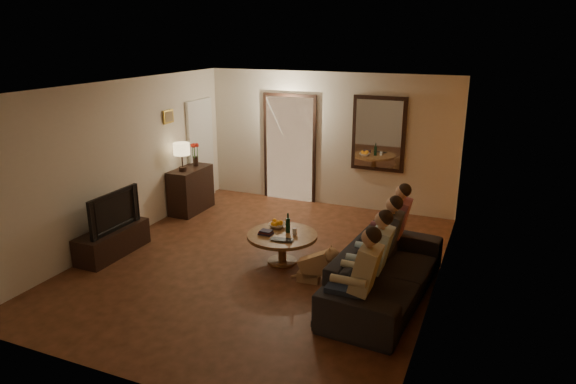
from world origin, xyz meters
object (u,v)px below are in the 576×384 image
at_px(person_a, 360,284).
at_px(bowl, 277,225).
at_px(tv, 109,210).
at_px(person_c, 384,245).
at_px(dresser, 191,190).
at_px(laptop, 281,241).
at_px(coffee_table, 282,248).
at_px(dog, 316,263).
at_px(person_b, 373,263).
at_px(table_lamp, 182,157).
at_px(person_d, 393,230).
at_px(sofa, 385,272).
at_px(tv_stand, 113,241).
at_px(wine_bottle, 288,223).

xyz_separation_m(person_a, bowl, (-1.73, 1.59, -0.12)).
relative_size(tv, person_c, 0.87).
distance_m(dresser, laptop, 3.15).
relative_size(tv, coffee_table, 1.00).
bearing_deg(laptop, dog, -19.27).
relative_size(person_a, person_b, 1.00).
height_order(table_lamp, person_d, table_lamp).
bearing_deg(person_a, coffee_table, 138.59).
height_order(person_d, laptop, person_d).
relative_size(sofa, bowl, 9.44).
relative_size(person_d, dog, 2.14).
bearing_deg(sofa, person_c, 23.08).
xyz_separation_m(dresser, coffee_table, (2.54, -1.44, -0.20)).
xyz_separation_m(sofa, dog, (-0.97, 0.05, -0.08)).
height_order(person_a, bowl, person_a).
bearing_deg(tv, person_d, -73.77).
xyz_separation_m(tv_stand, dog, (3.22, 0.34, 0.07)).
distance_m(tv_stand, sofa, 4.20).
bearing_deg(person_c, coffee_table, 173.82).
height_order(dresser, coffee_table, dresser).
bearing_deg(dresser, sofa, -24.48).
xyz_separation_m(person_d, wine_bottle, (-1.50, -0.33, 0.01)).
xyz_separation_m(bowl, laptop, (0.28, -0.50, -0.02)).
distance_m(person_a, laptop, 1.82).
height_order(dresser, laptop, dresser).
distance_m(tv, person_d, 4.26).
relative_size(person_b, coffee_table, 1.15).
bearing_deg(person_b, dresser, 151.64).
bearing_deg(coffee_table, tv, -163.36).
xyz_separation_m(sofa, coffee_table, (-1.65, 0.47, -0.13)).
bearing_deg(dog, tv_stand, -178.45).
bearing_deg(person_b, dog, 157.84).
bearing_deg(person_d, laptop, -153.87).
bearing_deg(person_b, wine_bottle, 149.96).
bearing_deg(sofa, person_a, 178.30).
height_order(tv, laptop, tv).
relative_size(person_a, bowl, 4.63).
relative_size(person_c, bowl, 4.63).
bearing_deg(laptop, tv_stand, -175.95).
distance_m(person_a, person_c, 1.20).
bearing_deg(bowl, dog, -36.28).
bearing_deg(sofa, table_lamp, 72.70).
bearing_deg(person_c, dog, -164.03).
relative_size(dresser, sofa, 0.39).
xyz_separation_m(table_lamp, person_d, (4.09, -0.79, -0.52)).
bearing_deg(person_c, person_b, -90.00).
bearing_deg(person_c, sofa, -71.57).
xyz_separation_m(tv_stand, person_a, (4.09, -0.61, 0.39)).
bearing_deg(dresser, tv, -90.00).
height_order(person_c, person_d, same).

